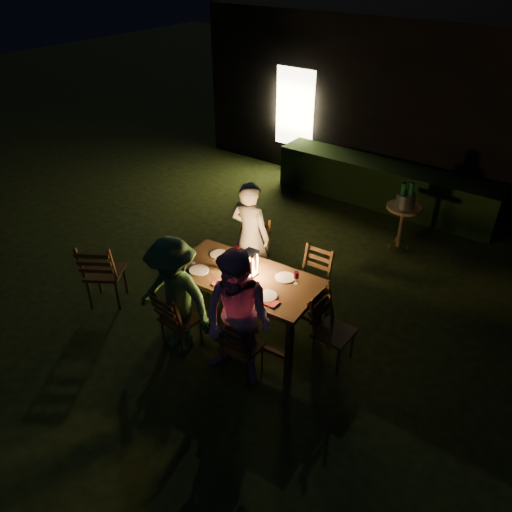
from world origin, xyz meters
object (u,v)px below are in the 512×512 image
Objects in this scene: chair_near_right at (241,356)px; side_table at (404,211)px; chair_near_left at (180,328)px; ice_bucket at (406,200)px; bottle_table at (228,260)px; chair_far_left at (249,267)px; chair_end at (332,341)px; bottle_bucket_a at (402,197)px; person_house_side at (250,236)px; chair_spare at (106,283)px; person_opp_right at (238,320)px; chair_far_right at (310,291)px; lantern at (250,264)px; dining_table at (245,281)px; person_opp_left at (174,298)px; bottle_bucket_b at (410,197)px.

side_table is at bearing 82.49° from chair_near_right.
chair_near_left is 4.10m from ice_bucket.
bottle_table reaches higher than chair_near_left.
chair_far_left is 3.80× the size of bottle_table.
ice_bucket is (1.26, 3.86, 0.57)m from chair_near_left.
bottle_bucket_a is at bearing -171.08° from chair_end.
chair_near_right is 0.96× the size of chair_end.
chair_end is 0.59× the size of person_house_side.
person_opp_right is at bearing -32.92° from chair_spare.
chair_spare is 1.85m from bottle_table.
chair_near_right is at bearing -31.68° from chair_spare.
chair_near_right is 1.54m from chair_far_right.
lantern is (0.45, 0.85, 0.66)m from chair_near_left.
chair_near_right is 3.08× the size of ice_bucket.
dining_table is 2.12× the size of chair_far_right.
chair_far_left is 1.90m from person_opp_right.
chair_end is (1.73, -0.66, -0.03)m from chair_far_left.
bottle_bucket_a is at bearing 71.46° from dining_table.
person_opp_left is at bearing -118.76° from dining_table.
person_house_side reaches higher than person_opp_left.
chair_near_right is 3.87m from ice_bucket.
chair_end is 1.94m from person_opp_left.
side_table is 0.26m from bottle_bucket_a.
chair_spare is 1.44× the size of side_table.
bottle_bucket_b is (1.41, 2.36, 0.58)m from chair_far_left.
person_opp_left is 4.06m from bottle_bucket_a.
dining_table is 1.23× the size of person_opp_left.
chair_far_right is 1.95m from person_opp_left.
chair_spare is 3.82× the size of bottle_table.
chair_far_left is at bearing 0.90° from chair_far_right.
person_opp_left is at bearing -116.32° from lantern.
bottle_bucket_b is at bearing 81.80° from chair_near_right.
person_house_side is at bearing 90.00° from person_opp_left.
chair_near_left is 0.51m from person_opp_left.
chair_far_left is at bearing 128.37° from lantern.
chair_near_left is at bearing -60.98° from chair_end.
ice_bucket is at bearing -101.48° from chair_far_right.
bottle_bucket_b reaches higher than chair_far_left.
bottle_bucket_b is at bearing 38.66° from ice_bucket.
person_opp_left is at bearing -100.14° from bottle_table.
bottle_table is (0.25, -0.76, 0.60)m from chair_far_left.
chair_near_left reaches higher than chair_near_right.
bottle_table is at bearing -85.52° from chair_end.
bottle_table is 0.88× the size of bottle_bucket_a.
dining_table is at bearing 118.76° from person_house_side.
chair_near_right is at bearing -44.15° from bottle_table.
chair_spare is (-3.08, -0.81, 0.03)m from chair_end.
chair_spare reaches higher than chair_far_left.
dining_table is 2.03× the size of chair_end.
chair_far_right is at bearing 86.39° from person_opp_right.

